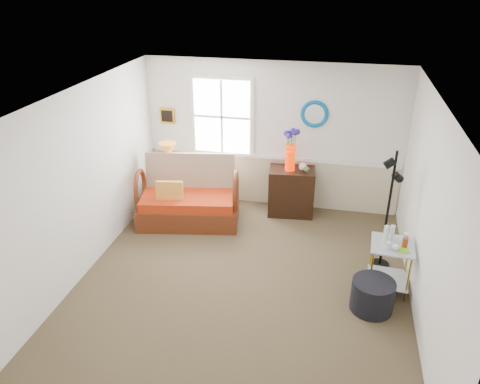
% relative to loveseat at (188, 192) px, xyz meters
% --- Properties ---
extents(floor, '(4.50, 5.00, 0.01)m').
position_rel_loveseat_xyz_m(floor, '(1.26, -1.52, -0.55)').
color(floor, brown).
rests_on(floor, ground).
extents(ceiling, '(4.50, 5.00, 0.01)m').
position_rel_loveseat_xyz_m(ceiling, '(1.26, -1.52, 2.05)').
color(ceiling, white).
rests_on(ceiling, walls).
extents(walls, '(4.51, 5.01, 2.60)m').
position_rel_loveseat_xyz_m(walls, '(1.26, -1.52, 0.75)').
color(walls, white).
rests_on(walls, floor).
extents(wainscot, '(4.46, 0.02, 0.90)m').
position_rel_loveseat_xyz_m(wainscot, '(1.26, 0.96, -0.10)').
color(wainscot, '#C5B997').
rests_on(wainscot, walls).
extents(chair_rail, '(4.46, 0.04, 0.06)m').
position_rel_loveseat_xyz_m(chair_rail, '(1.26, 0.95, 0.37)').
color(chair_rail, white).
rests_on(chair_rail, walls).
extents(window, '(1.14, 0.06, 1.44)m').
position_rel_loveseat_xyz_m(window, '(0.36, 0.95, 1.05)').
color(window, white).
rests_on(window, walls).
extents(picture, '(0.28, 0.03, 0.28)m').
position_rel_loveseat_xyz_m(picture, '(-0.66, 0.96, 1.00)').
color(picture, '#B27E1A').
rests_on(picture, walls).
extents(mirror, '(0.47, 0.07, 0.47)m').
position_rel_loveseat_xyz_m(mirror, '(1.96, 0.96, 1.20)').
color(mirror, '#0076C5').
rests_on(mirror, walls).
extents(loveseat, '(1.82, 1.23, 1.09)m').
position_rel_loveseat_xyz_m(loveseat, '(0.00, 0.00, 0.00)').
color(loveseat, brown).
rests_on(loveseat, floor).
extents(throw_pillow, '(0.46, 0.19, 0.44)m').
position_rel_loveseat_xyz_m(throw_pillow, '(-0.25, -0.21, 0.03)').
color(throw_pillow, '#CB5F08').
rests_on(throw_pillow, loveseat).
extents(lamp_stand, '(0.48, 0.48, 0.67)m').
position_rel_loveseat_xyz_m(lamp_stand, '(-0.44, 0.44, -0.21)').
color(lamp_stand, black).
rests_on(lamp_stand, floor).
extents(table_lamp, '(0.40, 0.40, 0.55)m').
position_rel_loveseat_xyz_m(table_lamp, '(-0.48, 0.44, 0.40)').
color(table_lamp, orange).
rests_on(table_lamp, lamp_stand).
extents(potted_plant, '(0.39, 0.41, 0.27)m').
position_rel_loveseat_xyz_m(potted_plant, '(-0.30, 0.49, 0.26)').
color(potted_plant, '#476B33').
rests_on(potted_plant, lamp_stand).
extents(cabinet, '(0.83, 0.58, 0.84)m').
position_rel_loveseat_xyz_m(cabinet, '(1.67, 0.66, -0.13)').
color(cabinet, black).
rests_on(cabinet, floor).
extents(flower_vase, '(0.27, 0.27, 0.73)m').
position_rel_loveseat_xyz_m(flower_vase, '(1.63, 0.62, 0.66)').
color(flower_vase, red).
rests_on(flower_vase, cabinet).
extents(side_table, '(0.58, 0.58, 0.70)m').
position_rel_loveseat_xyz_m(side_table, '(3.21, -1.23, -0.20)').
color(side_table, gold).
rests_on(side_table, floor).
extents(tabletop_items, '(0.47, 0.47, 0.23)m').
position_rel_loveseat_xyz_m(tabletop_items, '(3.25, -1.22, 0.27)').
color(tabletop_items, silver).
rests_on(tabletop_items, side_table).
extents(floor_lamp, '(0.31, 0.31, 1.80)m').
position_rel_loveseat_xyz_m(floor_lamp, '(3.16, -0.68, 0.35)').
color(floor_lamp, black).
rests_on(floor_lamp, floor).
extents(ottoman, '(0.71, 0.71, 0.42)m').
position_rel_loveseat_xyz_m(ottoman, '(2.99, -1.71, -0.34)').
color(ottoman, black).
rests_on(ottoman, floor).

